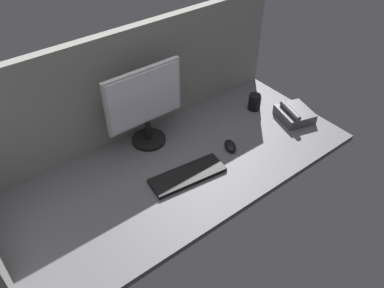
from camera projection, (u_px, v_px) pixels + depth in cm
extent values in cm
cube|color=#515156|center=(176.00, 168.00, 192.81)|extent=(180.00, 80.00, 3.00)
cube|color=gray|center=(131.00, 83.00, 195.30)|extent=(180.00, 5.00, 58.62)
cylinder|color=black|center=(150.00, 139.00, 206.17)|extent=(18.00, 18.00, 1.80)
cylinder|color=black|center=(149.00, 130.00, 202.01)|extent=(3.20, 3.20, 11.00)
cube|color=#B7B7B7|center=(145.00, 96.00, 189.34)|extent=(42.32, 2.40, 29.83)
cube|color=silver|center=(146.00, 97.00, 188.50)|extent=(39.92, 0.60, 27.43)
cube|color=black|center=(188.00, 175.00, 185.70)|extent=(38.34, 17.54, 2.00)
ellipsoid|color=black|center=(230.00, 146.00, 200.85)|extent=(9.13, 11.07, 3.40)
cylinder|color=black|center=(254.00, 102.00, 226.10)|extent=(7.32, 7.32, 9.34)
cube|color=#4C4C51|center=(294.00, 114.00, 220.10)|extent=(21.64, 23.00, 5.60)
cylinder|color=#4C4C51|center=(290.00, 111.00, 215.06)|extent=(7.86, 17.31, 3.20)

